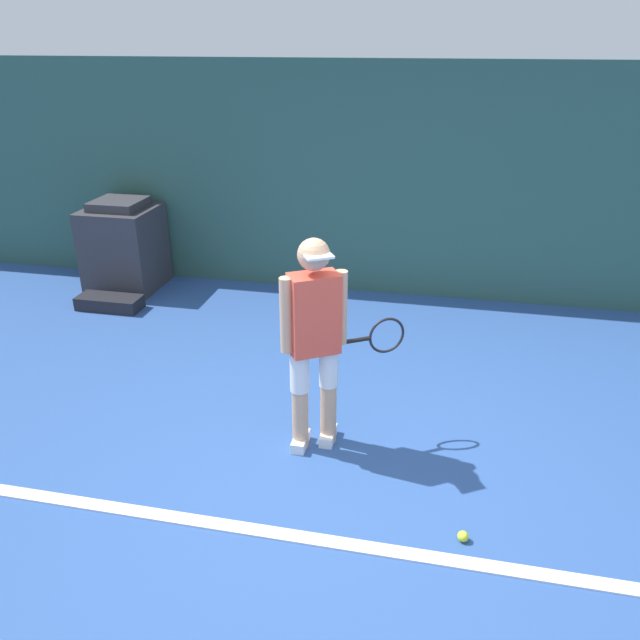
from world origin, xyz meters
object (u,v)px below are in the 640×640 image
Objects in this scene: covered_chair at (124,246)px; equipment_bag at (110,303)px; tennis_player at (316,337)px; tennis_ball at (463,536)px.

equipment_bag is (0.12, -0.69, -0.44)m from covered_chair.
tennis_ball is at bearing -67.41° from tennis_player.
covered_chair is at bearing 106.35° from tennis_player.
covered_chair reaches higher than tennis_ball.
tennis_player is 23.61× the size of tennis_ball.
tennis_player is 3.54m from equipment_bag.
tennis_ball is at bearing -35.63° from equipment_bag.
tennis_player is at bearing -35.40° from equipment_bag.
tennis_player is 3.99m from covered_chair.
covered_chair is at bearing 139.13° from tennis_ball.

